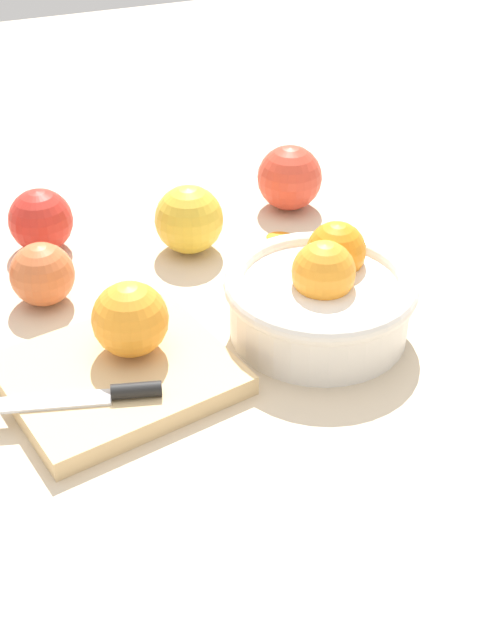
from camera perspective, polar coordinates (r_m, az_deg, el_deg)
ground_plane at (r=0.88m, az=-4.58°, el=0.27°), size 2.40×2.40×0.00m
bowl at (r=0.83m, az=5.62°, el=1.69°), size 0.19×0.19×0.10m
cutting_board at (r=0.79m, az=-8.40°, el=-3.77°), size 0.23×0.21×0.02m
orange_on_board at (r=0.78m, az=-7.59°, el=0.05°), size 0.07×0.07×0.07m
knife at (r=0.74m, az=-9.71°, el=-5.14°), size 0.15×0.06×0.01m
apple_front_left at (r=0.97m, az=-3.54°, el=6.94°), size 0.08×0.08×0.08m
apple_front_right at (r=1.00m, az=-13.60°, el=6.70°), size 0.08×0.08×0.08m
apple_front_right_3 at (r=0.90m, az=-13.50°, el=3.09°), size 0.07×0.07×0.07m
apple_front_left_2 at (r=1.07m, az=3.44°, el=9.78°), size 0.08×0.08×0.08m
citrus_peel at (r=1.01m, az=3.18°, el=5.71°), size 0.06×0.06×0.01m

